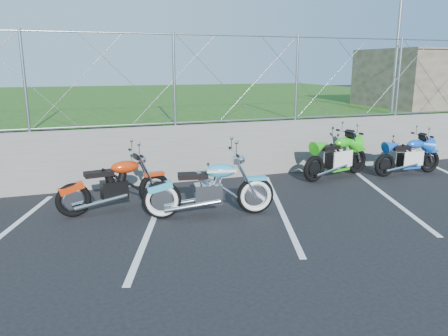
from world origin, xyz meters
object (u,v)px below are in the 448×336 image
object	(u,v)px
sportbike_green	(338,158)
sportbike_blue	(409,158)
cruiser_turquoise	(211,191)
naked_orange	(117,186)

from	to	relation	value
sportbike_green	sportbike_blue	size ratio (longest dim) A/B	1.08
cruiser_turquoise	sportbike_blue	bearing A→B (deg)	22.98
cruiser_turquoise	naked_orange	xyz separation A→B (m)	(-1.53, 0.86, -0.01)
sportbike_green	sportbike_blue	bearing A→B (deg)	-24.82
cruiser_turquoise	sportbike_green	bearing A→B (deg)	33.59
naked_orange	sportbike_green	world-z (taller)	sportbike_green
naked_orange	cruiser_turquoise	bearing A→B (deg)	-39.24
cruiser_turquoise	sportbike_blue	size ratio (longest dim) A/B	1.23
naked_orange	sportbike_blue	size ratio (longest dim) A/B	1.12
cruiser_turquoise	sportbike_blue	xyz separation A→B (m)	(5.45, 1.30, -0.04)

